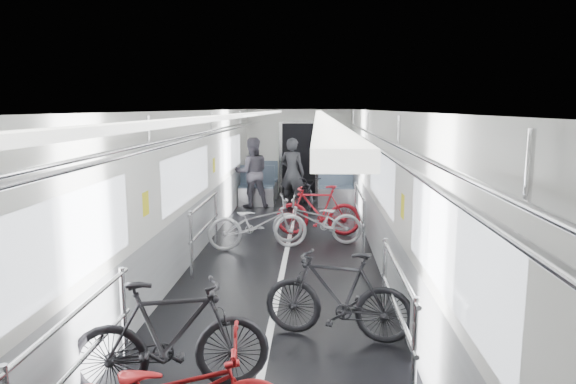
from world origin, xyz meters
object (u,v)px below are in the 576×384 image
object	(u,v)px
bike_right_near	(338,295)
bike_right_far	(318,210)
bike_right_mid	(317,220)
bike_aisle	(307,191)
bike_left_far	(258,223)
person_seated	(252,173)
bike_left_mid	(171,337)
person_standing	(292,173)

from	to	relation	value
bike_right_near	bike_right_far	bearing A→B (deg)	-165.24
bike_right_mid	bike_aisle	xyz separation A→B (m)	(-0.23, 3.42, -0.03)
bike_left_far	bike_right_mid	distance (m)	1.12
bike_right_far	person_seated	distance (m)	3.23
bike_right_mid	bike_aisle	world-z (taller)	bike_right_mid
bike_right_near	bike_aisle	world-z (taller)	bike_right_near
bike_left_far	bike_aisle	xyz separation A→B (m)	(0.79, 3.85, -0.06)
bike_left_mid	bike_left_far	world-z (taller)	bike_left_mid
person_standing	person_seated	world-z (taller)	person_seated
bike_left_far	person_seated	distance (m)	3.87
person_seated	bike_aisle	bearing A→B (deg)	168.46
bike_right_mid	person_standing	distance (m)	3.50
bike_left_far	bike_right_near	bearing A→B (deg)	-174.87
bike_left_far	bike_left_mid	bearing A→B (deg)	162.52
bike_right_far	bike_aisle	world-z (taller)	bike_right_far
person_standing	bike_right_near	bearing A→B (deg)	114.97
bike_left_far	bike_aisle	distance (m)	3.94
bike_right_mid	person_seated	distance (m)	3.75
bike_left_mid	bike_right_far	world-z (taller)	bike_left_mid
bike_right_mid	bike_left_far	bearing A→B (deg)	-64.29
bike_right_mid	bike_left_mid	bearing A→B (deg)	-11.33
bike_aisle	person_seated	size ratio (longest dim) A/B	0.87
person_standing	person_seated	xyz separation A→B (m)	(-0.99, -0.05, 0.00)
bike_left_far	bike_right_mid	size ratio (longest dim) A/B	1.08
bike_right_near	person_standing	size ratio (longest dim) A/B	0.93
bike_left_mid	bike_right_far	xyz separation A→B (m)	(1.28, 5.64, -0.02)
bike_aisle	person_seated	bearing A→B (deg)	171.56
bike_right_mid	bike_right_far	world-z (taller)	bike_right_far
bike_right_near	bike_right_far	distance (m)	4.50
bike_left_mid	bike_right_near	size ratio (longest dim) A/B	1.05
bike_left_far	bike_aisle	world-z (taller)	bike_left_far
person_seated	bike_right_mid	bearing A→B (deg)	101.84
bike_right_far	bike_aisle	size ratio (longest dim) A/B	1.08
person_standing	bike_aisle	bearing A→B (deg)	-161.49
bike_right_far	person_standing	distance (m)	2.91
bike_aisle	person_standing	size ratio (longest dim) A/B	0.88
bike_aisle	bike_right_mid	bearing A→B (deg)	-96.52
bike_left_mid	bike_right_near	xyz separation A→B (m)	(1.47, 1.14, -0.03)
bike_right_far	person_standing	size ratio (longest dim) A/B	0.95
bike_left_mid	bike_left_far	xyz separation A→B (m)	(0.22, 4.60, -0.05)
bike_left_far	bike_right_far	world-z (taller)	bike_right_far
bike_right_near	bike_right_mid	bearing A→B (deg)	-164.49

